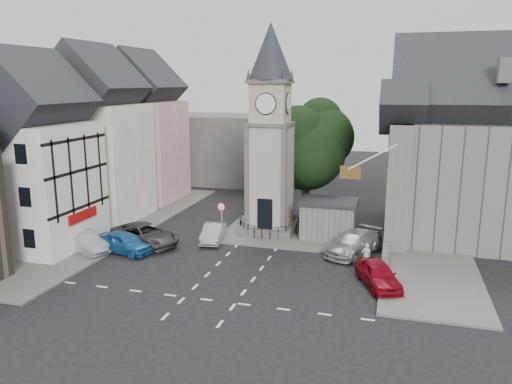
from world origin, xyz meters
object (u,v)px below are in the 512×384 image
(car_west_blue, at_px, (124,242))
(pedestrian, at_px, (366,256))
(car_east_red, at_px, (378,274))
(clock_tower, at_px, (270,132))
(stone_shelter, at_px, (329,219))

(car_west_blue, distance_m, pedestrian, 16.81)
(car_east_red, height_order, pedestrian, pedestrian)
(pedestrian, bearing_deg, car_west_blue, -9.13)
(car_west_blue, height_order, pedestrian, pedestrian)
(car_west_blue, bearing_deg, car_east_red, -80.71)
(car_west_blue, relative_size, pedestrian, 2.75)
(clock_tower, xyz_separation_m, car_east_red, (8.88, -8.93, -7.37))
(car_west_blue, bearing_deg, pedestrian, -70.90)
(car_west_blue, height_order, car_east_red, car_west_blue)
(car_east_red, bearing_deg, car_west_blue, 153.00)
(stone_shelter, distance_m, car_west_blue, 15.34)
(clock_tower, distance_m, car_east_red, 14.59)
(stone_shelter, height_order, car_east_red, stone_shelter)
(stone_shelter, distance_m, car_east_red, 9.41)
(clock_tower, height_order, car_west_blue, clock_tower)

